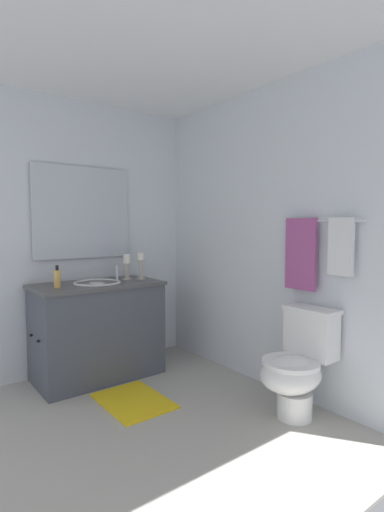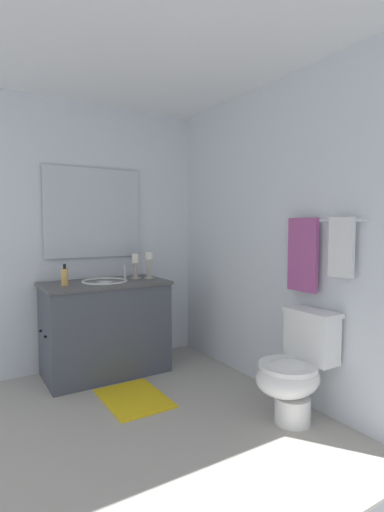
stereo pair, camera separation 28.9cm
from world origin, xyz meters
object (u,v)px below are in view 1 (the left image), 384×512
(soap_bottle, at_px, (57,278))
(towel_center, at_px, (341,247))
(mirror, at_px, (83,213))
(sink_basin, at_px, (97,287))
(towel_near_vanity, at_px, (301,254))
(candle_holder_tall, at_px, (141,265))
(toilet, at_px, (297,365))
(bath_mat, at_px, (134,401))
(towel_bar, at_px, (322,221))
(vanity_cabinet, at_px, (98,330))
(candle_holder_short, at_px, (127,266))

(soap_bottle, height_order, towel_center, towel_center)
(mirror, bearing_deg, sink_basin, 0.20)
(towel_near_vanity, bearing_deg, candle_holder_tall, -157.32)
(mirror, distance_m, toilet, 2.24)
(mirror, relative_size, bath_mat, 1.51)
(candle_holder_tall, relative_size, towel_near_vanity, 0.47)
(sink_basin, relative_size, candle_holder_tall, 1.63)
(soap_bottle, bearing_deg, candle_holder_tall, 91.23)
(towel_bar, distance_m, towel_center, 0.24)
(candle_holder_tall, height_order, toilet, candle_holder_tall)
(vanity_cabinet, xyz_separation_m, mirror, (-0.28, 0.00, 1.03))
(soap_bottle, bearing_deg, mirror, 132.03)
(sink_basin, distance_m, soap_bottle, 0.38)
(candle_holder_tall, distance_m, towel_near_vanity, 1.47)
(towel_center, xyz_separation_m, bath_mat, (-1.07, -0.99, -1.18))
(towel_center, bearing_deg, towel_bar, 173.61)
(candle_holder_short, relative_size, towel_near_vanity, 0.45)
(toilet, bearing_deg, sink_basin, -152.71)
(candle_holder_tall, relative_size, towel_bar, 0.38)
(bath_mat, bearing_deg, vanity_cabinet, -180.00)
(towel_near_vanity, bearing_deg, soap_bottle, -134.84)
(towel_near_vanity, bearing_deg, bath_mat, -127.22)
(candle_holder_short, bearing_deg, towel_bar, 23.89)
(mirror, relative_size, towel_center, 2.33)
(vanity_cabinet, height_order, towel_near_vanity, towel_near_vanity)
(sink_basin, xyz_separation_m, mirror, (-0.28, -0.00, 0.65))
(vanity_cabinet, distance_m, toilet, 1.71)
(towel_near_vanity, bearing_deg, vanity_cabinet, -144.32)
(toilet, height_order, towel_near_vanity, towel_near_vanity)
(towel_near_vanity, relative_size, towel_center, 1.35)
(sink_basin, distance_m, candle_holder_tall, 0.45)
(mirror, distance_m, towel_near_vanity, 1.95)
(sink_basin, xyz_separation_m, towel_near_vanity, (1.37, 0.99, 0.33))
(towel_bar, bearing_deg, sink_basin, -146.82)
(towel_near_vanity, distance_m, bath_mat, 1.66)
(mirror, relative_size, candle_holder_tall, 3.67)
(candle_holder_short, height_order, toilet, candle_holder_short)
(candle_holder_tall, distance_m, towel_center, 1.78)
(sink_basin, bearing_deg, toilet, 27.29)
(toilet, xyz_separation_m, towel_near_vanity, (-0.14, 0.20, 0.75))
(mirror, distance_m, candle_holder_short, 0.63)
(sink_basin, height_order, soap_bottle, soap_bottle)
(sink_basin, relative_size, soap_bottle, 2.23)
(mirror, height_order, toilet, mirror)
(vanity_cabinet, bearing_deg, soap_bottle, -83.56)
(mirror, bearing_deg, towel_bar, 28.97)
(vanity_cabinet, height_order, candle_holder_short, candle_holder_short)
(vanity_cabinet, xyz_separation_m, sink_basin, (0.00, 0.00, 0.38))
(candle_holder_short, xyz_separation_m, towel_near_vanity, (1.41, 0.68, 0.16))
(vanity_cabinet, distance_m, bath_mat, 0.75)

